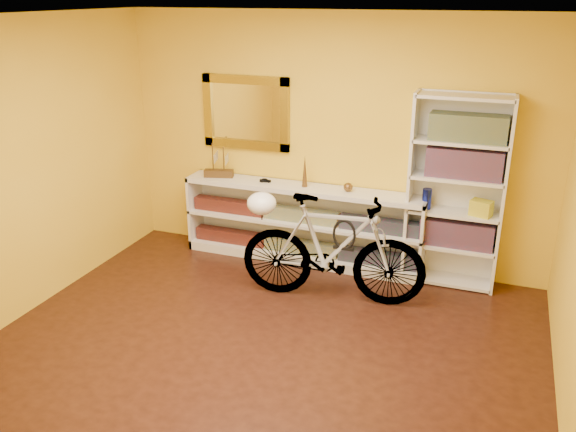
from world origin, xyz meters
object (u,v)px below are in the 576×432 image
(console_unit, at_px, (302,224))
(bookcase, at_px, (456,193))
(bicycle, at_px, (332,249))
(helmet, at_px, (262,203))

(console_unit, xyz_separation_m, bookcase, (1.55, 0.03, 0.52))
(bicycle, height_order, helmet, bicycle)
(console_unit, bearing_deg, bookcase, 0.93)
(bookcase, xyz_separation_m, helmet, (-1.67, -0.83, -0.03))
(helmet, bearing_deg, bookcase, 26.56)
(console_unit, height_order, bookcase, bookcase)
(console_unit, relative_size, bicycle, 1.47)
(bookcase, relative_size, bicycle, 1.07)
(helmet, bearing_deg, console_unit, 81.51)
(bookcase, xyz_separation_m, bicycle, (-1.00, -0.75, -0.43))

